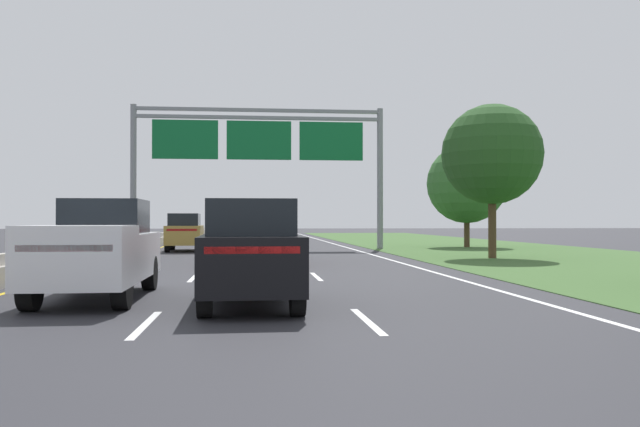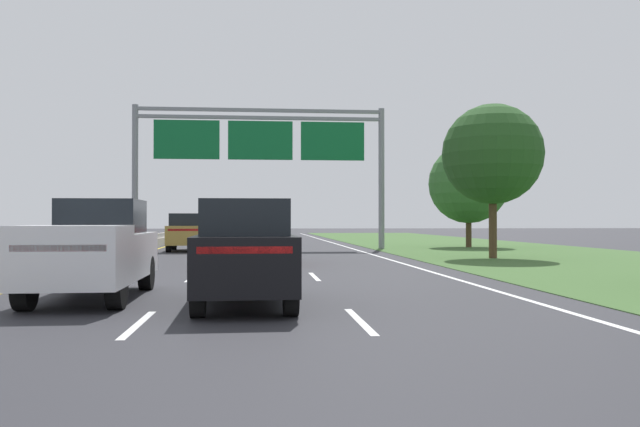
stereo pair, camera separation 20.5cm
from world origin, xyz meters
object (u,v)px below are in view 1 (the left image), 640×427
Objects in this scene: car_grey_centre_lane_suv at (253,229)px; roadside_tree_mid at (492,154)px; overhead_sign_gantry at (259,147)px; car_navy_centre_lane_sedan at (254,231)px; car_gold_left_lane_suv at (185,232)px; pickup_truck_white at (98,250)px; car_black_centre_lane_suv at (250,251)px; car_red_centre_lane_suv at (259,236)px; roadside_tree_far at (467,184)px.

car_grey_centre_lane_suv is 0.67× the size of roadside_tree_mid.
car_grey_centre_lane_suv is (-0.32, 8.77, -5.01)m from overhead_sign_gantry.
car_navy_centre_lane_sedan is 0.93× the size of car_gold_left_lane_suv.
pickup_truck_white is (-3.76, -24.80, -5.04)m from overhead_sign_gantry.
car_navy_centre_lane_sedan is at bearing -5.22° from pickup_truck_white.
car_black_centre_lane_suv is 0.68× the size of roadside_tree_mid.
car_gold_left_lane_suv is 0.68× the size of roadside_tree_mid.
car_grey_centre_lane_suv is at bearing -6.39° from pickup_truck_white.
pickup_truck_white is 11.88m from car_red_centre_lane_suv.
roadside_tree_far is (2.85, 12.18, -0.64)m from roadside_tree_mid.
pickup_truck_white is at bearing 63.99° from car_black_centre_lane_suv.
car_black_centre_lane_suv is at bearing -173.07° from car_gold_left_lane_suv.
car_navy_centre_lane_sedan is 30.44m from roadside_tree_mid.
pickup_truck_white is 20.40m from roadside_tree_mid.
pickup_truck_white reaches higher than car_gold_left_lane_suv.
pickup_truck_white is at bearing -122.86° from roadside_tree_far.
car_navy_centre_lane_sedan is at bearing 90.93° from overhead_sign_gantry.
overhead_sign_gantry reaches higher than car_gold_left_lane_suv.
pickup_truck_white is 0.77× the size of roadside_tree_mid.
car_navy_centre_lane_sedan is 0.94× the size of car_grey_centre_lane_suv.
car_navy_centre_lane_sedan is at bearing 0.50° from car_grey_centre_lane_suv.
roadside_tree_mid reaches higher than car_navy_centre_lane_sedan.
car_red_centre_lane_suv is at bearing -131.69° from roadside_tree_far.
car_red_centre_lane_suv is 11.54m from roadside_tree_mid.
roadside_tree_far is (17.04, 26.38, 3.01)m from pickup_truck_white.
car_gold_left_lane_suv is (-4.19, -1.65, -5.01)m from overhead_sign_gantry.
car_black_centre_lane_suv is 43.95m from car_navy_centre_lane_sedan.
car_black_centre_lane_suv is 12.86m from car_red_centre_lane_suv.
car_red_centre_lane_suv is (0.31, 12.85, 0.00)m from car_black_centre_lane_suv.
car_black_centre_lane_suv is at bearing -179.53° from car_grey_centre_lane_suv.
car_black_centre_lane_suv is 1.00× the size of car_gold_left_lane_suv.
car_red_centre_lane_suv is 0.67× the size of roadside_tree_mid.
car_gold_left_lane_suv is at bearing 169.20° from car_navy_centre_lane_sedan.
overhead_sign_gantry reaches higher than car_red_centre_lane_suv.
car_grey_centre_lane_suv is (3.44, 33.58, 0.02)m from pickup_truck_white.
roadside_tree_mid reaches higher than car_black_centre_lane_suv.
roadside_tree_far is (13.42, 15.06, 2.98)m from car_red_centre_lane_suv.
overhead_sign_gantry is 3.41× the size of car_navy_centre_lane_sedan.
car_gold_left_lane_suv is (-3.91, -19.26, 0.28)m from car_navy_centre_lane_sedan.
roadside_tree_far reaches higher than car_gold_left_lane_suv.
roadside_tree_far is (13.57, -16.03, 3.26)m from car_navy_centre_lane_sedan.
car_grey_centre_lane_suv reaches higher than car_navy_centre_lane_sedan.
pickup_truck_white is at bearing 179.38° from car_gold_left_lane_suv.
car_navy_centre_lane_sedan is at bearing 110.81° from roadside_tree_mid.
roadside_tree_far is at bearing -27.34° from car_black_centre_lane_suv.
car_black_centre_lane_suv is (-0.44, -26.34, -5.01)m from overhead_sign_gantry.
car_gold_left_lane_suv is at bearing 7.48° from car_black_centre_lane_suv.
car_black_centre_lane_suv is at bearing -115.40° from pickup_truck_white.
roadside_tree_far reaches higher than car_red_centre_lane_suv.
overhead_sign_gantry is at bearing -2.12° from car_black_centre_lane_suv.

